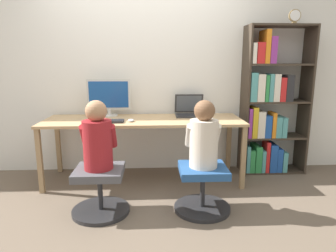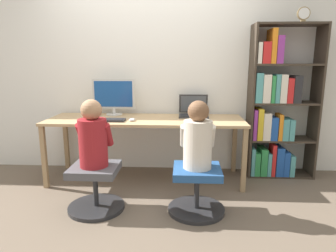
# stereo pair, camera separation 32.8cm
# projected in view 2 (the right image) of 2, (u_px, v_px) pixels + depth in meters

# --- Properties ---
(ground_plane) EXTENTS (14.00, 14.00, 0.00)m
(ground_plane) POSITION_uv_depth(u_px,v_px,m) (143.00, 191.00, 3.30)
(ground_plane) COLOR brown
(wall_back) EXTENTS (10.00, 0.05, 2.60)m
(wall_back) POSITION_uv_depth(u_px,v_px,m) (149.00, 69.00, 3.80)
(wall_back) COLOR silver
(wall_back) RESTS_ON ground_plane
(desk) EXTENTS (2.28, 0.72, 0.74)m
(desk) POSITION_uv_depth(u_px,v_px,m) (146.00, 124.00, 3.51)
(desk) COLOR tan
(desk) RESTS_ON ground_plane
(desktop_monitor) EXTENTS (0.52, 0.20, 0.45)m
(desktop_monitor) POSITION_uv_depth(u_px,v_px,m) (114.00, 97.00, 3.70)
(desktop_monitor) COLOR beige
(desktop_monitor) RESTS_ON desk
(laptop) EXTENTS (0.35, 0.33, 0.26)m
(laptop) POSITION_uv_depth(u_px,v_px,m) (193.00, 112.00, 3.65)
(laptop) COLOR #2D2D30
(laptop) RESTS_ON desk
(keyboard) EXTENTS (0.42, 0.15, 0.03)m
(keyboard) POSITION_uv_depth(u_px,v_px,m) (106.00, 120.00, 3.36)
(keyboard) COLOR #232326
(keyboard) RESTS_ON desk
(computer_mouse_by_keyboard) EXTENTS (0.07, 0.10, 0.03)m
(computer_mouse_by_keyboard) POSITION_uv_depth(u_px,v_px,m) (132.00, 120.00, 3.36)
(computer_mouse_by_keyboard) COLOR silver
(computer_mouse_by_keyboard) RESTS_ON desk
(office_chair_left) EXTENTS (0.54, 0.54, 0.44)m
(office_chair_left) POSITION_uv_depth(u_px,v_px,m) (96.00, 187.00, 2.85)
(office_chair_left) COLOR #262628
(office_chair_left) RESTS_ON ground_plane
(office_chair_right) EXTENTS (0.54, 0.54, 0.44)m
(office_chair_right) POSITION_uv_depth(u_px,v_px,m) (197.00, 189.00, 2.81)
(office_chair_right) COLOR #262628
(office_chair_right) RESTS_ON ground_plane
(person_at_monitor) EXTENTS (0.32, 0.29, 0.63)m
(person_at_monitor) POSITION_uv_depth(u_px,v_px,m) (93.00, 137.00, 2.76)
(person_at_monitor) COLOR maroon
(person_at_monitor) RESTS_ON office_chair_left
(person_at_laptop) EXTENTS (0.32, 0.29, 0.62)m
(person_at_laptop) POSITION_uv_depth(u_px,v_px,m) (198.00, 138.00, 2.71)
(person_at_laptop) COLOR beige
(person_at_laptop) RESTS_ON office_chair_right
(bookshelf) EXTENTS (0.80, 0.33, 1.83)m
(bookshelf) POSITION_uv_depth(u_px,v_px,m) (275.00, 112.00, 3.60)
(bookshelf) COLOR #382D23
(bookshelf) RESTS_ON ground_plane
(desk_clock) EXTENTS (0.14, 0.03, 0.16)m
(desk_clock) POSITION_uv_depth(u_px,v_px,m) (304.00, 14.00, 3.28)
(desk_clock) COLOR olive
(desk_clock) RESTS_ON bookshelf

